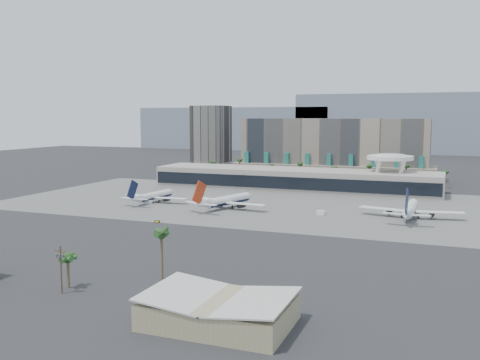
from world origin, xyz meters
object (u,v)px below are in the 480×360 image
(airliner_left, at_px, (153,196))
(service_vehicle_b, at_px, (321,213))
(service_vehicle_a, at_px, (148,202))
(taxiway_sign, at_px, (157,222))
(airliner_right, at_px, (410,209))
(airliner_centre, at_px, (226,200))
(utility_pole, at_px, (61,265))

(airliner_left, distance_m, service_vehicle_b, 87.46)
(service_vehicle_a, bearing_deg, taxiway_sign, -60.79)
(airliner_right, bearing_deg, airliner_left, -177.81)
(airliner_centre, distance_m, service_vehicle_a, 41.27)
(service_vehicle_a, xyz_separation_m, service_vehicle_b, (87.20, 2.18, -0.02))
(airliner_centre, relative_size, taxiway_sign, 18.96)
(airliner_left, relative_size, airliner_right, 0.85)
(utility_pole, bearing_deg, airliner_left, 111.25)
(airliner_right, height_order, taxiway_sign, airliner_right)
(airliner_left, bearing_deg, taxiway_sign, -51.42)
(utility_pole, distance_m, service_vehicle_b, 133.06)
(airliner_centre, bearing_deg, service_vehicle_b, 17.01)
(utility_pole, relative_size, airliner_right, 0.27)
(service_vehicle_a, bearing_deg, utility_pole, -73.99)
(service_vehicle_a, height_order, service_vehicle_b, service_vehicle_a)
(utility_pole, distance_m, airliner_left, 140.79)
(airliner_centre, relative_size, service_vehicle_b, 11.32)
(taxiway_sign, bearing_deg, utility_pole, -94.73)
(utility_pole, bearing_deg, taxiway_sign, 104.78)
(airliner_right, bearing_deg, service_vehicle_a, -175.29)
(service_vehicle_a, bearing_deg, service_vehicle_b, -4.59)
(utility_pole, bearing_deg, service_vehicle_b, 74.13)
(utility_pole, relative_size, taxiway_sign, 5.33)
(airliner_centre, height_order, service_vehicle_a, airliner_centre)
(airliner_left, bearing_deg, service_vehicle_b, 4.41)
(airliner_centre, xyz_separation_m, service_vehicle_b, (46.10, -0.20, -2.86))
(utility_pole, height_order, service_vehicle_a, utility_pole)
(service_vehicle_b, bearing_deg, airliner_right, 23.82)
(airliner_centre, height_order, taxiway_sign, airliner_centre)
(airliner_centre, bearing_deg, airliner_left, -167.05)
(airliner_left, distance_m, taxiway_sign, 53.70)
(airliner_left, bearing_deg, utility_pole, -62.16)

